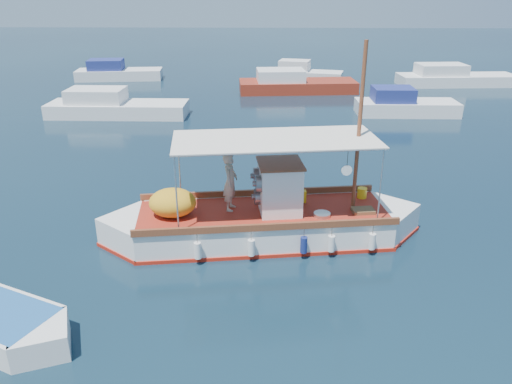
{
  "coord_description": "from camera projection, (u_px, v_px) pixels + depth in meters",
  "views": [
    {
      "loc": [
        -0.43,
        -12.77,
        7.19
      ],
      "look_at": [
        -0.79,
        0.0,
        1.84
      ],
      "focal_mm": 35.0,
      "sensor_mm": 36.0,
      "label": 1
    }
  ],
  "objects": [
    {
      "name": "ground",
      "position": [
        283.0,
        251.0,
        14.54
      ],
      "size": [
        160.0,
        160.0,
        0.0
      ],
      "primitive_type": "plane",
      "color": "black",
      "rests_on": "ground"
    },
    {
      "name": "fishing_caique",
      "position": [
        261.0,
        222.0,
        15.07
      ],
      "size": [
        9.76,
        3.55,
        6.01
      ],
      "rotation": [
        0.0,
        0.0,
        0.13
      ],
      "color": "white",
      "rests_on": "ground"
    },
    {
      "name": "bg_boat_nw",
      "position": [
        114.0,
        108.0,
        29.17
      ],
      "size": [
        8.03,
        2.43,
        1.8
      ],
      "rotation": [
        0.0,
        0.0,
        -0.0
      ],
      "color": "silver",
      "rests_on": "ground"
    },
    {
      "name": "bg_boat_n",
      "position": [
        294.0,
        85.0,
        35.69
      ],
      "size": [
        8.5,
        3.55,
        1.8
      ],
      "rotation": [
        0.0,
        0.0,
        0.09
      ],
      "color": "maroon",
      "rests_on": "ground"
    },
    {
      "name": "bg_boat_ne",
      "position": [
        403.0,
        106.0,
        29.52
      ],
      "size": [
        5.88,
        2.23,
        1.8
      ],
      "rotation": [
        0.0,
        0.0,
        0.01
      ],
      "color": "silver",
      "rests_on": "ground"
    },
    {
      "name": "bg_boat_e",
      "position": [
        453.0,
        79.0,
        38.07
      ],
      "size": [
        9.0,
        3.25,
        1.8
      ],
      "rotation": [
        0.0,
        0.0,
        0.07
      ],
      "color": "silver",
      "rests_on": "ground"
    },
    {
      "name": "bg_boat_far_w",
      "position": [
        117.0,
        73.0,
        40.36
      ],
      "size": [
        6.94,
        3.08,
        1.8
      ],
      "rotation": [
        0.0,
        0.0,
        0.12
      ],
      "color": "silver",
      "rests_on": "ground"
    },
    {
      "name": "bg_boat_far_n",
      "position": [
        303.0,
        75.0,
        39.74
      ],
      "size": [
        6.14,
        3.26,
        1.8
      ],
      "rotation": [
        0.0,
        0.0,
        -0.23
      ],
      "color": "silver",
      "rests_on": "ground"
    }
  ]
}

